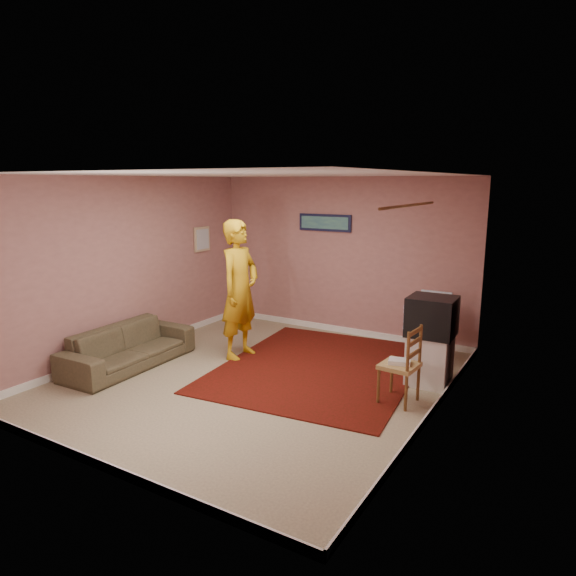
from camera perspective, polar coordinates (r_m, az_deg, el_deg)
The scene contains 26 objects.
ground at distance 6.78m, azimuth -3.42°, elevation -10.08°, with size 5.00×5.00×0.00m, color tan.
wall_back at distance 8.56m, azimuth 5.95°, elevation 3.50°, with size 4.50×0.02×2.60m, color #AF7773.
wall_front at distance 4.63m, azimuth -21.37°, elevation -4.33°, with size 4.50×0.02×2.60m, color #AF7773.
wall_left at distance 7.89m, azimuth -17.18°, elevation 2.33°, with size 0.02×5.00×2.60m, color #AF7773.
wall_right at distance 5.49m, azimuth 16.22°, elevation -1.55°, with size 0.02×5.00×2.60m, color #AF7773.
ceiling at distance 6.30m, azimuth -3.71°, elevation 12.47°, with size 4.50×5.00×0.02m, color silver.
baseboard_back at distance 8.82m, azimuth 5.75°, elevation -4.58°, with size 4.50×0.02×0.10m, color white.
baseboard_front at distance 5.11m, azimuth -20.18°, elevation -17.92°, with size 4.50×0.02×0.10m, color white.
baseboard_left at distance 8.17m, azimuth -16.61°, elevation -6.35°, with size 0.02×5.00×0.10m, color white.
baseboard_right at distance 5.89m, azimuth 15.42°, elevation -13.45°, with size 0.02×5.00×0.10m, color white.
window at distance 4.61m, azimuth 13.36°, elevation -1.96°, with size 0.01×1.10×1.50m, color black.
curtain_sheer at distance 4.53m, azimuth 12.49°, elevation -4.79°, with size 0.01×0.75×2.10m, color white.
curtain_floral at distance 5.18m, azimuth 14.82°, elevation -2.82°, with size 0.01×0.35×2.10m, color beige.
curtain_rod at distance 4.50m, azimuth 13.35°, elevation 8.93°, with size 0.02×0.02×1.40m, color brown.
picture_back at distance 8.60m, azimuth 4.11°, elevation 7.25°, with size 0.95×0.04×0.28m.
picture_left at distance 8.97m, azimuth -9.53°, elevation 5.38°, with size 0.04×0.38×0.42m.
area_rug at distance 7.17m, azimuth 3.50°, elevation -8.77°, with size 2.53×3.16×0.02m, color black.
tv_cabinet at distance 6.74m, azimuth 15.44°, elevation -7.71°, with size 0.50×0.46×0.64m, color silver.
crt_tv at distance 6.58m, azimuth 15.65°, elevation -3.04°, with size 0.59×0.52×0.49m.
chair_a at distance 7.52m, azimuth 15.64°, elevation -3.69°, with size 0.43×0.41×0.51m.
dvd_player at distance 7.54m, azimuth 15.61°, elevation -4.17°, with size 0.33×0.23×0.06m, color #A5A5AA.
blue_throw at distance 7.65m, azimuth 16.09°, elevation -2.02°, with size 0.43×0.05×0.46m, color #88B8E0.
chair_b at distance 6.05m, azimuth 12.32°, elevation -7.39°, with size 0.43×0.45×0.50m.
game_console at distance 6.08m, azimuth 12.29°, elevation -7.99°, with size 0.24×0.18×0.05m, color white.
sofa at distance 7.46m, azimuth -17.26°, elevation -6.25°, with size 1.92×0.75×0.56m, color brown.
person at distance 7.38m, azimuth -5.39°, elevation -0.18°, with size 0.73×0.48×2.00m, color #C49312.
Camera 1 is at (3.57, -5.19, 2.52)m, focal length 32.00 mm.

